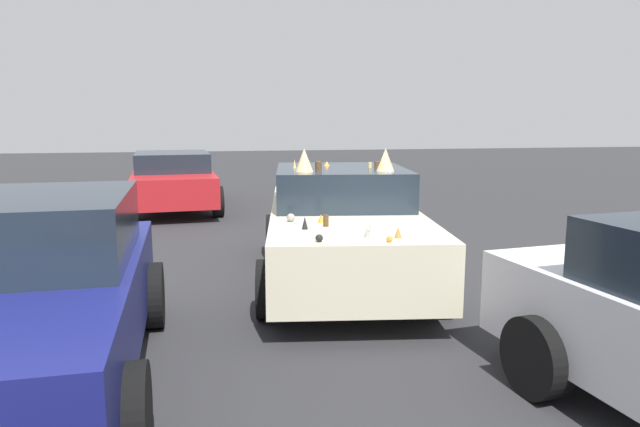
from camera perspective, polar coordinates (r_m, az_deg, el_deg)
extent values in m
plane|color=#2D2D30|center=(7.73, 2.20, -6.53)|extent=(60.00, 60.00, 0.00)
cube|color=beige|center=(7.58, 2.23, -1.97)|extent=(4.83, 2.43, 0.71)
cube|color=#1E2833|center=(7.72, 2.09, 2.74)|extent=(2.09, 1.92, 0.49)
cylinder|color=black|center=(6.44, 11.87, -7.06)|extent=(0.66, 0.30, 0.64)
cylinder|color=black|center=(6.23, -5.26, -7.45)|extent=(0.66, 0.30, 0.64)
cylinder|color=black|center=(9.16, 7.26, -1.99)|extent=(0.66, 0.30, 0.64)
cylinder|color=black|center=(9.01, -4.61, -2.13)|extent=(0.66, 0.30, 0.64)
ellipsoid|color=black|center=(7.30, 9.79, -1.92)|extent=(0.17, 0.04, 0.12)
ellipsoid|color=black|center=(9.09, 7.19, 1.03)|extent=(0.14, 0.04, 0.13)
ellipsoid|color=black|center=(6.71, 10.97, -2.90)|extent=(0.13, 0.04, 0.08)
ellipsoid|color=black|center=(8.69, -4.58, 0.67)|extent=(0.11, 0.03, 0.11)
ellipsoid|color=black|center=(7.72, 9.10, -2.75)|extent=(0.20, 0.05, 0.13)
ellipsoid|color=black|center=(8.87, 7.47, -0.56)|extent=(0.20, 0.05, 0.09)
ellipsoid|color=black|center=(6.02, -5.18, -6.10)|extent=(0.15, 0.04, 0.12)
ellipsoid|color=black|center=(7.08, -4.89, -2.83)|extent=(0.19, 0.04, 0.09)
ellipsoid|color=black|center=(6.79, 10.85, -4.75)|extent=(0.18, 0.04, 0.09)
ellipsoid|color=black|center=(6.95, 10.53, -4.56)|extent=(0.12, 0.03, 0.13)
ellipsoid|color=black|center=(8.99, 7.33, -0.89)|extent=(0.13, 0.04, 0.10)
ellipsoid|color=black|center=(7.44, 9.55, -1.53)|extent=(0.18, 0.04, 0.09)
cone|color=#A87A38|center=(5.62, 7.74, -1.85)|extent=(0.08, 0.08, 0.11)
cylinder|color=#51381E|center=(6.14, 0.59, -0.71)|extent=(0.08, 0.08, 0.13)
sphere|color=orange|center=(5.42, 6.90, -2.53)|extent=(0.06, 0.06, 0.06)
sphere|color=black|center=(5.39, -0.08, -2.46)|extent=(0.07, 0.07, 0.07)
cylinder|color=silver|center=(5.86, 5.26, -1.42)|extent=(0.10, 0.10, 0.09)
sphere|color=silver|center=(6.29, -2.43, -0.83)|extent=(0.05, 0.05, 0.05)
cone|color=silver|center=(5.61, 11.07, -1.86)|extent=(0.10, 0.10, 0.13)
cone|color=gray|center=(5.61, 4.68, -1.85)|extent=(0.09, 0.09, 0.10)
sphere|color=gray|center=(6.44, -2.90, -0.41)|extent=(0.09, 0.09, 0.09)
cone|color=orange|center=(6.36, 0.11, -0.50)|extent=(0.09, 0.09, 0.09)
cone|color=black|center=(6.00, -1.51, -0.93)|extent=(0.09, 0.09, 0.13)
cone|color=orange|center=(7.99, 0.68, 4.96)|extent=(0.09, 0.09, 0.06)
cylinder|color=#51381E|center=(7.60, -1.42, 4.87)|extent=(0.11, 0.11, 0.10)
cone|color=silver|center=(7.11, 6.87, 4.51)|extent=(0.07, 0.07, 0.11)
cylinder|color=#51381E|center=(7.44, -0.16, 4.78)|extent=(0.11, 0.11, 0.10)
cone|color=tan|center=(7.68, -2.53, 4.94)|extent=(0.05, 0.05, 0.11)
cylinder|color=#51381E|center=(7.88, 5.66, 4.89)|extent=(0.10, 0.10, 0.07)
cylinder|color=tan|center=(7.69, 4.97, 4.80)|extent=(0.06, 0.06, 0.08)
cone|color=gray|center=(7.66, 6.64, 4.74)|extent=(0.07, 0.07, 0.07)
cone|color=#D8BC7F|center=(7.24, 6.50, 5.31)|extent=(0.22, 0.22, 0.29)
cone|color=#D8BC7F|center=(7.14, -1.57, 5.31)|extent=(0.22, 0.22, 0.29)
cylinder|color=black|center=(4.84, 20.65, -13.14)|extent=(0.66, 0.30, 0.64)
cube|color=red|center=(13.91, -14.35, 2.88)|extent=(4.53, 2.12, 0.63)
cube|color=#1E2833|center=(13.74, -14.43, 5.01)|extent=(2.11, 1.78, 0.42)
cylinder|color=black|center=(15.31, -17.80, 2.30)|extent=(0.68, 0.27, 0.67)
cylinder|color=black|center=(15.34, -11.05, 2.59)|extent=(0.68, 0.27, 0.67)
cylinder|color=black|center=(12.61, -18.26, 0.82)|extent=(0.68, 0.27, 0.67)
cylinder|color=black|center=(12.64, -10.08, 1.18)|extent=(0.68, 0.27, 0.67)
cube|color=navy|center=(5.07, -27.79, -8.85)|extent=(4.09, 1.98, 0.69)
cube|color=#1E2833|center=(5.23, -27.44, -1.32)|extent=(1.92, 1.74, 0.54)
cylinder|color=black|center=(3.88, -18.24, -18.59)|extent=(0.68, 0.25, 0.67)
cylinder|color=black|center=(6.19, -16.26, -7.78)|extent=(0.68, 0.25, 0.67)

